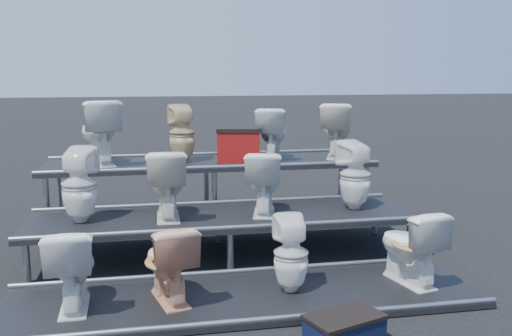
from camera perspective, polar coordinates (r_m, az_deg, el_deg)
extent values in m
plane|color=black|center=(6.43, -3.22, -8.68)|extent=(80.00, 80.00, 0.00)
cube|color=black|center=(5.21, -1.21, -12.82)|extent=(4.20, 1.20, 0.06)
cube|color=black|center=(6.36, -3.24, -6.72)|extent=(4.20, 1.20, 0.46)
cube|color=black|center=(7.56, -4.60, -2.51)|extent=(4.20, 1.20, 0.86)
imported|color=white|center=(5.05, -17.96, -9.43)|extent=(0.41, 0.70, 0.70)
imported|color=tan|center=(5.02, -8.74, -9.29)|extent=(0.53, 0.74, 0.69)
imported|color=white|center=(5.17, 3.52, -8.56)|extent=(0.33, 0.33, 0.70)
imported|color=white|center=(5.55, 15.13, -7.52)|extent=(0.53, 0.76, 0.71)
imported|color=white|center=(6.20, -17.27, -1.63)|extent=(0.44, 0.44, 0.79)
imported|color=silver|center=(6.16, -8.93, -1.56)|extent=(0.43, 0.74, 0.75)
imported|color=white|center=(6.29, 0.75, -1.42)|extent=(0.54, 0.76, 0.70)
imported|color=white|center=(6.58, 9.88, -0.70)|extent=(0.45, 0.46, 0.79)
imported|color=white|center=(7.41, -15.45, 3.47)|extent=(0.64, 0.89, 0.81)
imported|color=#CDB788|center=(7.40, -7.40, 3.47)|extent=(0.39, 0.40, 0.74)
imported|color=white|center=(7.57, 1.61, 3.47)|extent=(0.58, 0.76, 0.69)
imported|color=silver|center=(7.81, 8.01, 3.78)|extent=(0.65, 0.83, 0.74)
cube|color=maroon|center=(7.45, -1.73, 2.21)|extent=(0.61, 0.53, 0.39)
cube|color=black|center=(4.50, 8.82, -15.81)|extent=(0.63, 0.49, 0.20)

